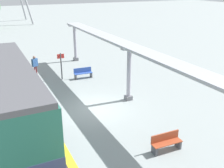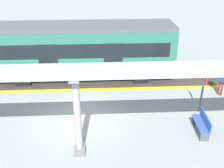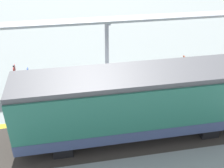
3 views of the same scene
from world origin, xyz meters
name	(u,v)px [view 2 (image 2 of 3)]	position (x,y,z in m)	size (l,w,h in m)	color
ground_plane	(78,118)	(0.00, 0.00, 0.00)	(176.00, 176.00, 0.00)	gray
tactile_edge_strip	(81,90)	(-2.92, 0.00, 0.00)	(0.40, 28.96, 0.01)	gold
trackbed	(82,77)	(-4.72, 0.00, 0.00)	(3.20, 40.96, 0.01)	#38332D
train_near_carriage	(82,51)	(-4.71, 0.07, 1.83)	(2.65, 11.30, 3.48)	#276A58
canopy_pillar_second	(77,116)	(2.67, 0.23, 1.83)	(1.10, 0.44, 3.60)	slate
canopy_beam	(62,72)	(2.67, -0.21, 3.68)	(1.20, 23.34, 0.16)	#A8AAB2
bench_near_end	(202,124)	(1.47, 5.72, 0.44)	(1.52, 0.52, 0.86)	#3354A7
platform_info_sign	(203,89)	(-0.19, 6.18, 1.33)	(0.56, 0.10, 2.20)	#4C4C51
passenger_waiting_near_edge	(223,77)	(-1.95, 7.97, 1.09)	(0.55, 0.45, 1.75)	maroon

